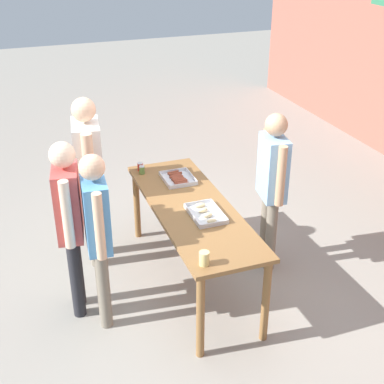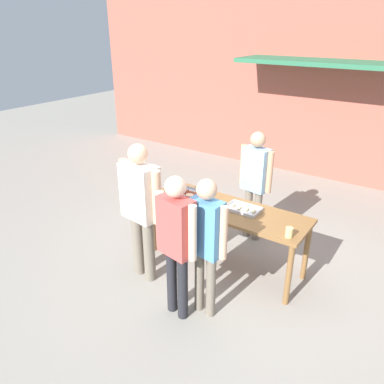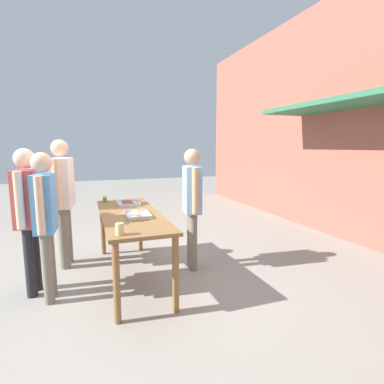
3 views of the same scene
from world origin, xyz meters
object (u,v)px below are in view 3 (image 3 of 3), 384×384
at_px(food_tray_sausages, 128,204).
at_px(person_customer_holding_hotdog, 63,193).
at_px(condiment_jar_ketchup, 105,200).
at_px(beer_cup, 120,229).
at_px(person_server_behind_table, 192,198).
at_px(person_customer_with_cup, 45,213).
at_px(person_customer_waiting_in_line, 28,208).
at_px(condiment_jar_mustard, 105,199).
at_px(food_tray_buns, 137,215).

relative_size(food_tray_sausages, person_customer_holding_hotdog, 0.20).
xyz_separation_m(condiment_jar_ketchup, beer_cup, (1.80, 0.02, 0.02)).
relative_size(person_server_behind_table, person_customer_with_cup, 1.02).
height_order(person_server_behind_table, person_customer_with_cup, person_server_behind_table).
bearing_deg(condiment_jar_ketchup, beer_cup, 0.50).
height_order(beer_cup, person_customer_waiting_in_line, person_customer_waiting_in_line).
relative_size(person_customer_holding_hotdog, person_customer_with_cup, 1.09).
relative_size(person_server_behind_table, person_customer_waiting_in_line, 0.99).
xyz_separation_m(food_tray_sausages, condiment_jar_ketchup, (-0.28, -0.31, 0.03)).
distance_m(beer_cup, person_server_behind_table, 1.45).
height_order(condiment_jar_ketchup, person_customer_holding_hotdog, person_customer_holding_hotdog).
bearing_deg(person_customer_with_cup, condiment_jar_mustard, -24.79).
relative_size(condiment_jar_mustard, beer_cup, 0.75).
height_order(food_tray_sausages, person_server_behind_table, person_server_behind_table).
xyz_separation_m(condiment_jar_mustard, person_customer_with_cup, (1.24, -0.70, 0.09)).
distance_m(condiment_jar_mustard, person_customer_with_cup, 1.43).
xyz_separation_m(beer_cup, person_customer_holding_hotdog, (-1.66, -0.59, 0.15)).
bearing_deg(food_tray_buns, person_customer_waiting_in_line, -97.24).
xyz_separation_m(condiment_jar_ketchup, person_customer_with_cup, (1.16, -0.70, 0.09)).
distance_m(condiment_jar_ketchup, person_customer_holding_hotdog, 0.62).
relative_size(condiment_jar_mustard, person_customer_waiting_in_line, 0.05).
xyz_separation_m(food_tray_sausages, beer_cup, (1.52, -0.30, 0.04)).
bearing_deg(person_customer_waiting_in_line, condiment_jar_mustard, -32.37).
height_order(condiment_jar_mustard, person_customer_holding_hotdog, person_customer_holding_hotdog).
height_order(condiment_jar_ketchup, person_customer_with_cup, person_customer_with_cup).
bearing_deg(beer_cup, condiment_jar_mustard, -179.66).
bearing_deg(food_tray_sausages, person_customer_holding_hotdog, -99.10).
bearing_deg(food_tray_sausages, condiment_jar_mustard, -140.14).
height_order(person_server_behind_table, person_customer_waiting_in_line, person_customer_waiting_in_line).
bearing_deg(person_customer_waiting_in_line, condiment_jar_ketchup, -34.82).
distance_m(condiment_jar_ketchup, person_server_behind_table, 1.40).
relative_size(beer_cup, person_customer_waiting_in_line, 0.07).
bearing_deg(beer_cup, person_customer_holding_hotdog, -160.40).
distance_m(food_tray_buns, condiment_jar_ketchup, 1.11).
distance_m(beer_cup, person_customer_with_cup, 0.97).
relative_size(food_tray_sausages, beer_cup, 3.14).
bearing_deg(food_tray_sausages, person_server_behind_table, 54.35).
distance_m(food_tray_buns, person_customer_holding_hotdog, 1.30).
height_order(beer_cup, person_server_behind_table, person_server_behind_table).
xyz_separation_m(beer_cup, person_customer_with_cup, (-0.65, -0.71, 0.08)).
distance_m(food_tray_sausages, food_tray_buns, 0.79).
bearing_deg(beer_cup, person_server_behind_table, 131.11).
bearing_deg(person_customer_holding_hotdog, food_tray_buns, -128.43).
xyz_separation_m(food_tray_sausages, person_server_behind_table, (0.57, 0.79, 0.13)).
bearing_deg(condiment_jar_mustard, person_customer_waiting_in_line, -41.93).
bearing_deg(person_customer_with_cup, beer_cup, -127.51).
distance_m(condiment_jar_mustard, condiment_jar_ketchup, 0.09).
distance_m(food_tray_buns, condiment_jar_mustard, 1.20).
bearing_deg(condiment_jar_ketchup, person_customer_with_cup, -31.11).
distance_m(condiment_jar_ketchup, person_customer_waiting_in_line, 1.28).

